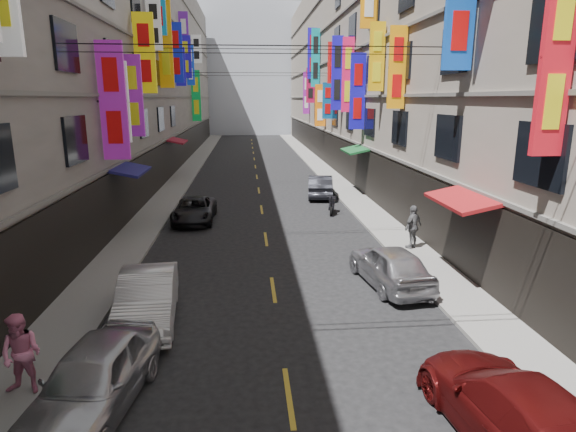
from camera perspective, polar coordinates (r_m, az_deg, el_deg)
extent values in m
cube|color=slate|center=(39.94, -12.38, 4.52)|extent=(2.00, 90.00, 0.12)
cube|color=slate|center=(40.18, 4.90, 4.85)|extent=(2.00, 90.00, 0.12)
cube|color=gray|center=(40.81, -21.88, 17.39)|extent=(10.00, 90.00, 19.00)
cube|color=black|center=(39.88, -13.85, 6.52)|extent=(0.12, 85.50, 3.00)
cube|color=#66635E|center=(39.71, -13.97, 8.96)|extent=(0.16, 90.00, 0.14)
cube|color=#66635E|center=(39.59, -14.25, 13.57)|extent=(0.16, 90.00, 0.14)
cube|color=#66635E|center=(39.73, -14.53, 18.18)|extent=(0.16, 90.00, 0.14)
cube|color=#66635E|center=(40.13, -14.83, 22.73)|extent=(0.16, 90.00, 0.14)
cube|color=gray|center=(41.28, 13.84, 17.90)|extent=(10.00, 90.00, 19.00)
cube|color=black|center=(40.16, 6.29, 6.89)|extent=(0.12, 85.50, 3.00)
cube|color=#66635E|center=(39.99, 6.34, 9.30)|extent=(0.16, 90.00, 0.14)
cube|color=#66635E|center=(39.87, 6.46, 13.89)|extent=(0.16, 90.00, 0.14)
cube|color=#66635E|center=(40.01, 6.59, 18.48)|extent=(0.16, 90.00, 0.14)
cube|color=#66635E|center=(40.40, 6.73, 23.00)|extent=(0.16, 90.00, 0.14)
cube|color=#ACB2BF|center=(89.24, -4.60, 16.78)|extent=(18.00, 8.00, 22.00)
cube|color=red|center=(13.48, 29.23, 16.07)|extent=(0.77, 0.18, 4.62)
cylinder|color=black|center=(13.51, 29.41, 16.04)|extent=(0.87, 0.08, 0.08)
cube|color=purple|center=(22.00, -20.03, 12.65)|extent=(1.11, 0.18, 4.87)
cylinder|color=black|center=(22.01, -20.16, 12.64)|extent=(1.21, 0.08, 0.08)
cube|color=white|center=(23.87, -19.24, 12.60)|extent=(0.77, 0.18, 3.63)
cylinder|color=black|center=(23.88, -19.36, 12.59)|extent=(0.87, 0.08, 0.08)
cube|color=orange|center=(24.71, 12.80, 16.76)|extent=(0.82, 0.18, 3.83)
cylinder|color=black|center=(24.72, 12.92, 16.75)|extent=(0.92, 0.08, 0.08)
cube|color=purple|center=(25.96, -17.91, 13.38)|extent=(0.97, 0.18, 3.99)
cylinder|color=black|center=(25.97, -18.02, 13.38)|extent=(1.07, 0.08, 0.08)
cube|color=#E4A90C|center=(28.39, 10.48, 18.06)|extent=(0.84, 0.18, 3.67)
cylinder|color=black|center=(28.40, 10.58, 18.05)|extent=(0.94, 0.08, 0.08)
cube|color=yellow|center=(29.30, -16.62, 17.99)|extent=(1.13, 0.18, 4.30)
cylinder|color=black|center=(29.31, -16.72, 17.98)|extent=(1.23, 0.08, 0.08)
cube|color=#1911CB|center=(32.29, 8.24, 14.39)|extent=(0.98, 0.18, 4.77)
cylinder|color=black|center=(32.31, 8.33, 14.39)|extent=(1.08, 0.08, 0.08)
cube|color=white|center=(33.73, -15.59, 21.10)|extent=(0.89, 0.18, 3.20)
cylinder|color=black|center=(33.74, -15.68, 21.09)|extent=(0.99, 0.08, 0.08)
cube|color=#0E75A8|center=(35.90, -15.15, 23.40)|extent=(0.93, 0.18, 4.31)
cylinder|color=black|center=(35.91, -15.23, 23.39)|extent=(1.03, 0.08, 0.08)
cube|color=#F71759|center=(35.86, 7.10, 16.25)|extent=(0.82, 0.18, 5.13)
cylinder|color=black|center=(35.87, 7.18, 16.25)|extent=(0.92, 0.08, 0.08)
cube|color=orange|center=(37.27, -14.37, 19.47)|extent=(1.00, 0.18, 6.45)
cylinder|color=black|center=(37.28, -14.45, 19.47)|extent=(1.10, 0.08, 0.08)
cube|color=#1B11CA|center=(39.71, 5.85, 16.46)|extent=(0.90, 0.18, 5.64)
cylinder|color=black|center=(39.72, 5.92, 16.46)|extent=(1.00, 0.08, 0.08)
cube|color=#0F1AB3|center=(41.76, -13.19, 18.31)|extent=(1.14, 0.18, 4.63)
cylinder|color=black|center=(41.77, -13.26, 18.31)|extent=(1.24, 0.08, 0.08)
cube|color=red|center=(42.27, 5.29, 17.64)|extent=(0.79, 0.18, 3.32)
cylinder|color=black|center=(42.28, 5.36, 17.63)|extent=(0.89, 0.08, 0.08)
cube|color=#0C5492|center=(43.86, 4.72, 13.46)|extent=(0.91, 0.18, 3.13)
cylinder|color=black|center=(43.87, 4.78, 13.46)|extent=(1.01, 0.08, 0.08)
cube|color=#1910BB|center=(45.39, -12.63, 16.88)|extent=(0.87, 0.18, 3.27)
cylinder|color=black|center=(45.40, -12.70, 16.88)|extent=(0.97, 0.08, 0.08)
cube|color=#1D0EAB|center=(47.93, -12.12, 17.96)|extent=(1.15, 0.18, 3.80)
cylinder|color=black|center=(47.94, -12.18, 17.95)|extent=(1.25, 0.08, 0.08)
cube|color=orange|center=(47.71, 3.84, 12.95)|extent=(1.03, 0.18, 3.94)
cylinder|color=black|center=(47.72, 3.90, 12.94)|extent=(1.13, 0.08, 0.08)
cube|color=#5B1A8F|center=(49.30, -12.21, 19.92)|extent=(0.90, 0.18, 4.69)
cylinder|color=black|center=(49.31, -12.28, 19.92)|extent=(1.00, 0.08, 0.08)
cube|color=#0C8F9A|center=(52.04, 3.28, 18.21)|extent=(0.88, 0.18, 5.75)
cylinder|color=black|center=(52.05, 3.33, 18.21)|extent=(0.98, 0.08, 0.08)
cube|color=blue|center=(53.96, -11.50, 17.15)|extent=(0.79, 0.18, 4.13)
cylinder|color=black|center=(53.96, -11.55, 17.15)|extent=(0.89, 0.08, 0.08)
cube|color=#1F11C7|center=(54.14, 2.89, 18.67)|extent=(0.99, 0.18, 5.19)
cylinder|color=black|center=(54.14, 2.95, 18.67)|extent=(1.09, 0.08, 0.08)
cube|color=#B81141|center=(55.28, 2.69, 15.20)|extent=(0.95, 0.18, 3.76)
cylinder|color=black|center=(55.29, 2.74, 15.20)|extent=(1.05, 0.08, 0.08)
cube|color=#0D973C|center=(57.28, -10.84, 13.81)|extent=(1.02, 0.18, 5.64)
cylinder|color=black|center=(57.28, -10.89, 13.81)|extent=(1.12, 0.08, 0.08)
cube|color=white|center=(59.97, -10.79, 18.87)|extent=(1.11, 0.18, 3.10)
cylinder|color=black|center=(59.98, -10.84, 18.87)|extent=(1.21, 0.08, 0.08)
cube|color=purple|center=(59.70, 2.18, 14.36)|extent=(0.77, 0.18, 4.90)
cylinder|color=black|center=(59.71, 2.23, 14.36)|extent=(0.87, 0.08, 0.08)
cube|color=maroon|center=(17.01, 19.87, 1.90)|extent=(1.39, 3.20, 0.41)
cube|color=navy|center=(23.98, -18.21, 5.27)|extent=(1.39, 3.20, 0.41)
cube|color=#165427|center=(32.08, 7.97, 7.81)|extent=(1.39, 3.20, 0.41)
cube|color=maroon|center=(39.63, -13.03, 8.71)|extent=(1.39, 3.20, 0.41)
cylinder|color=black|center=(19.23, -2.66, 19.55)|extent=(14.00, 0.04, 0.04)
cylinder|color=black|center=(33.27, -3.73, 19.16)|extent=(14.00, 0.04, 0.04)
cylinder|color=black|center=(47.18, -4.12, 16.58)|extent=(14.00, 0.04, 0.04)
cube|color=gold|center=(11.08, 0.10, -20.59)|extent=(0.12, 2.20, 0.01)
cube|color=gold|center=(16.38, -1.76, -8.69)|extent=(0.12, 2.20, 0.01)
cube|color=gold|center=(22.03, -2.64, -2.73)|extent=(0.12, 2.20, 0.01)
cube|color=gold|center=(27.84, -3.15, 0.77)|extent=(0.12, 2.20, 0.01)
cube|color=gold|center=(33.71, -3.48, 3.06)|extent=(0.12, 2.20, 0.01)
cube|color=gold|center=(39.62, -3.71, 4.66)|extent=(0.12, 2.20, 0.01)
cube|color=gold|center=(45.55, -3.89, 5.85)|extent=(0.12, 2.20, 0.01)
cube|color=gold|center=(51.50, -4.02, 6.77)|extent=(0.12, 2.20, 0.01)
cube|color=gold|center=(57.46, -4.13, 7.49)|extent=(0.12, 2.20, 0.01)
cube|color=gold|center=(63.43, -4.22, 8.08)|extent=(0.12, 2.20, 0.01)
cube|color=gold|center=(69.40, -4.29, 8.57)|extent=(0.12, 2.20, 0.01)
cube|color=gold|center=(75.38, -4.35, 8.98)|extent=(0.12, 2.20, 0.01)
cylinder|color=black|center=(26.33, 5.14, 0.52)|extent=(0.22, 0.51, 0.50)
cylinder|color=black|center=(27.59, 5.24, 1.14)|extent=(0.22, 0.51, 0.50)
cube|color=black|center=(26.93, 5.20, 1.15)|extent=(0.57, 1.33, 0.18)
cube|color=black|center=(27.10, 5.23, 1.98)|extent=(0.43, 0.60, 0.22)
cylinder|color=black|center=(26.32, 5.17, 1.52)|extent=(0.15, 0.36, 0.88)
cylinder|color=black|center=(26.25, 5.18, 2.27)|extent=(0.50, 0.16, 0.06)
imported|color=silver|center=(11.06, -22.04, -17.43)|extent=(2.34, 4.42, 1.43)
imported|color=silver|center=(14.49, -16.34, -9.29)|extent=(1.93, 4.51, 1.44)
imported|color=black|center=(25.46, -11.03, 0.70)|extent=(2.12, 4.44, 1.22)
imported|color=#5A0F0F|center=(10.31, 25.51, -20.29)|extent=(2.51, 5.10, 1.43)
imported|color=#B1B0B5|center=(16.84, 12.00, -5.74)|extent=(2.28, 4.44, 1.45)
imported|color=#24252C|center=(31.38, 3.82, 3.56)|extent=(2.05, 4.48, 1.42)
imported|color=pink|center=(11.95, -29.06, -14.14)|extent=(0.95, 0.73, 1.78)
imported|color=#5C5C5E|center=(20.76, 14.60, -1.25)|extent=(1.23, 1.14, 1.84)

